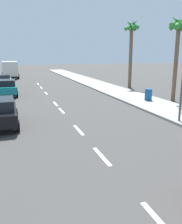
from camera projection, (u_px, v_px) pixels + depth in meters
name	position (u px, v px, depth m)	size (l,w,h in m)	color
ground_plane	(52.00, 100.00, 20.87)	(160.00, 160.00, 0.00)	#423F3D
sidewalk_strip	(120.00, 92.00, 24.89)	(3.60, 80.00, 0.14)	#9E998E
lane_stripe_1	(162.00, 224.00, 5.61)	(0.16, 1.80, 0.01)	white
lane_stripe_2	(102.00, 156.00, 9.38)	(0.16, 1.80, 0.01)	white
lane_stripe_3	(79.00, 130.00, 12.65)	(0.16, 1.80, 0.01)	white
lane_stripe_4	(62.00, 111.00, 17.02)	(0.16, 1.80, 0.01)	white
lane_stripe_5	(56.00, 104.00, 19.38)	(0.16, 1.80, 0.01)	white
lane_stripe_6	(46.00, 93.00, 24.79)	(0.16, 1.80, 0.01)	white
lane_stripe_7	(41.00, 88.00, 28.89)	(0.16, 1.80, 0.01)	white
lane_stripe_8	(38.00, 84.00, 32.47)	(0.16, 1.80, 0.01)	white
parked_car_black	(0.00, 112.00, 13.13)	(1.96, 4.14, 1.57)	black
parked_car_teal	(8.00, 87.00, 22.98)	(1.83, 3.90, 1.57)	#14727A
parked_car_white	(4.00, 81.00, 28.76)	(1.87, 4.00, 1.57)	white
delivery_truck	(10.00, 69.00, 40.19)	(2.82, 6.31, 2.80)	#23478C
palm_tree_mid	(178.00, 33.00, 19.26)	(1.85, 1.96, 7.17)	brown
palm_tree_far	(131.00, 37.00, 27.67)	(1.77, 1.62, 7.93)	brown
trash_bin_far	(148.00, 95.00, 20.13)	(0.60, 0.60, 0.95)	#14518C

